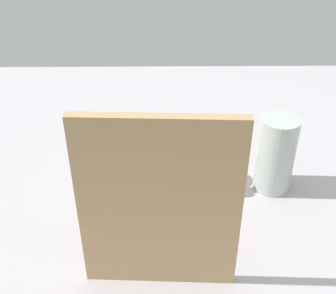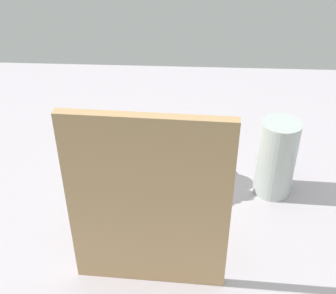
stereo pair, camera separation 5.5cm
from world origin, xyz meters
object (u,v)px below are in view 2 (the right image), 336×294
(orange_back_left, at_px, (190,146))
(thermos_tumbler, at_px, (276,158))
(orange_front_left, at_px, (170,135))
(orange_front_right, at_px, (143,146))
(banana_bunch, at_px, (170,155))
(cutting_board, at_px, (148,207))
(fruit_bowl, at_px, (168,171))
(orange_center, at_px, (163,161))

(orange_back_left, height_order, thermos_tumbler, thermos_tumbler)
(orange_front_left, height_order, orange_front_right, same)
(banana_bunch, bearing_deg, thermos_tumbler, -176.39)
(banana_bunch, height_order, cutting_board, cutting_board)
(fruit_bowl, xyz_separation_m, thermos_tumbler, (-0.25, 0.02, 0.06))
(orange_front_left, xyz_separation_m, cutting_board, (0.02, 0.35, 0.08))
(cutting_board, bearing_deg, fruit_bowl, -90.98)
(orange_center, bearing_deg, orange_front_right, -48.29)
(orange_center, relative_size, orange_back_left, 1.00)
(fruit_bowl, xyz_separation_m, orange_front_left, (-0.00, -0.05, 0.07))
(orange_center, bearing_deg, thermos_tumbler, -172.73)
(orange_back_left, bearing_deg, orange_center, 46.68)
(thermos_tumbler, bearing_deg, cutting_board, 45.80)
(orange_front_right, height_order, banana_bunch, banana_bunch)
(orange_front_right, distance_m, orange_center, 0.08)
(banana_bunch, relative_size, cutting_board, 0.50)
(orange_back_left, relative_size, cutting_board, 0.21)
(banana_bunch, distance_m, thermos_tumbler, 0.25)
(fruit_bowl, xyz_separation_m, orange_back_left, (-0.05, -0.01, 0.07))
(fruit_bowl, distance_m, orange_front_left, 0.09)
(banana_bunch, bearing_deg, orange_back_left, -135.44)
(orange_center, distance_m, banana_bunch, 0.02)
(fruit_bowl, relative_size, thermos_tumbler, 1.25)
(orange_center, xyz_separation_m, banana_bunch, (-0.01, -0.02, 0.00))
(orange_front_right, distance_m, orange_back_left, 0.11)
(orange_front_right, xyz_separation_m, orange_back_left, (-0.11, -0.00, 0.00))
(orange_back_left, xyz_separation_m, cutting_board, (0.07, 0.30, 0.08))
(fruit_bowl, relative_size, orange_front_right, 3.10)
(cutting_board, relative_size, thermos_tumbler, 1.90)
(orange_front_left, bearing_deg, fruit_bowl, 86.89)
(banana_bunch, relative_size, thermos_tumbler, 0.95)
(orange_front_right, relative_size, banana_bunch, 0.42)
(orange_front_left, bearing_deg, cutting_board, 86.61)
(orange_front_left, bearing_deg, banana_bunch, 91.84)
(orange_front_right, distance_m, thermos_tumbler, 0.31)
(fruit_bowl, distance_m, orange_back_left, 0.09)
(fruit_bowl, relative_size, cutting_board, 0.66)
(orange_front_left, bearing_deg, orange_back_left, 137.02)
(banana_bunch, bearing_deg, fruit_bowl, -80.73)
(orange_front_left, distance_m, banana_bunch, 0.09)
(orange_center, height_order, banana_bunch, banana_bunch)
(fruit_bowl, height_order, orange_front_right, orange_front_right)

